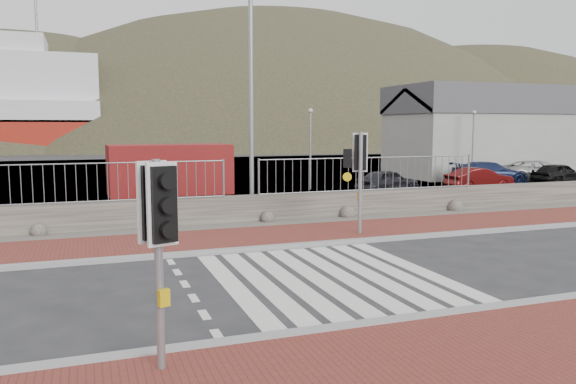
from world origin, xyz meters
name	(u,v)px	position (x,y,z in m)	size (l,w,h in m)	color
ground	(329,277)	(0.00, 0.00, 0.00)	(220.00, 220.00, 0.00)	#28282B
sidewalk_near	(486,370)	(0.00, -5.00, 0.04)	(40.00, 4.00, 0.08)	maroon
sidewalk_far	(266,237)	(0.00, 4.50, 0.04)	(40.00, 3.00, 0.08)	maroon
kerb_near	(404,320)	(0.00, -3.00, 0.05)	(40.00, 0.25, 0.12)	gray
kerb_far	(283,247)	(0.00, 3.00, 0.05)	(40.00, 0.25, 0.12)	gray
zebra_crossing	(329,277)	(0.00, 0.00, 0.01)	(4.62, 5.60, 0.01)	silver
gravel_strip	(247,226)	(0.00, 6.50, 0.03)	(40.00, 1.50, 0.06)	#59544C
stone_wall	(241,209)	(0.00, 7.30, 0.45)	(40.00, 0.60, 0.90)	#4B453D
railing	(241,169)	(0.00, 7.15, 1.82)	(18.07, 0.07, 1.22)	gray
quay	(162,174)	(0.00, 27.90, 0.00)	(120.00, 40.00, 0.50)	#4C4C4F
water	(126,152)	(0.00, 62.90, 0.00)	(220.00, 50.00, 0.05)	#3F4C54
harbor_building	(484,131)	(20.00, 19.90, 2.93)	(12.20, 6.20, 5.80)	#9E9E99
hills_backdrop	(160,276)	(6.74, 87.90, -23.05)	(254.00, 90.00, 100.00)	#29311D
traffic_signal_near	(158,221)	(-3.98, -3.58, 2.01)	(0.45, 0.36, 2.79)	gray
traffic_signal_far	(359,161)	(2.67, 3.93, 2.20)	(0.75, 0.46, 3.05)	gray
streetlight	(255,71)	(0.78, 8.06, 5.10)	(1.90, 0.62, 9.05)	gray
shipping_container	(170,169)	(-1.06, 16.26, 1.18)	(5.66, 2.36, 2.36)	maroon
car_a	(388,181)	(8.91, 13.11, 0.58)	(1.36, 3.38, 1.15)	black
car_b	(479,179)	(13.93, 12.65, 0.57)	(1.20, 3.45, 1.14)	#4F0B0B
car_c	(489,173)	(16.61, 15.14, 0.62)	(1.75, 4.30, 1.25)	#151F43
car_d	(540,171)	(19.87, 14.78, 0.63)	(2.09, 4.53, 1.26)	#969696
car_e	(559,173)	(20.22, 13.75, 0.59)	(1.40, 3.47, 1.18)	black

